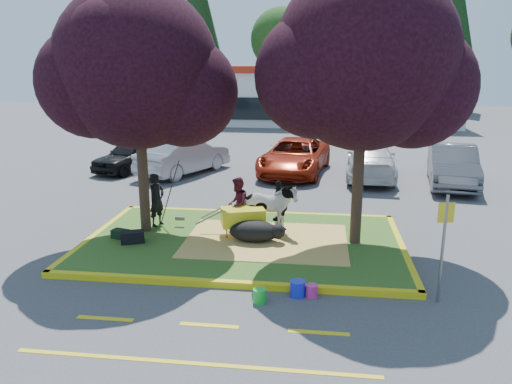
# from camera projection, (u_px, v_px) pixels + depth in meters

# --- Properties ---
(ground) EXTENTS (90.00, 90.00, 0.00)m
(ground) POSITION_uv_depth(u_px,v_px,m) (244.00, 245.00, 13.18)
(ground) COLOR #424244
(ground) RESTS_ON ground
(median_island) EXTENTS (8.00, 5.00, 0.15)m
(median_island) POSITION_uv_depth(u_px,v_px,m) (244.00, 242.00, 13.16)
(median_island) COLOR #30571B
(median_island) RESTS_ON ground
(curb_near) EXTENTS (8.30, 0.16, 0.15)m
(curb_near) POSITION_uv_depth(u_px,v_px,m) (225.00, 284.00, 10.68)
(curb_near) COLOR yellow
(curb_near) RESTS_ON ground
(curb_far) EXTENTS (8.30, 0.16, 0.15)m
(curb_far) POSITION_uv_depth(u_px,v_px,m) (256.00, 214.00, 15.63)
(curb_far) COLOR yellow
(curb_far) RESTS_ON ground
(curb_left) EXTENTS (0.16, 5.30, 0.15)m
(curb_left) POSITION_uv_depth(u_px,v_px,m) (96.00, 236.00, 13.66)
(curb_left) COLOR yellow
(curb_left) RESTS_ON ground
(curb_right) EXTENTS (0.16, 5.30, 0.15)m
(curb_right) POSITION_uv_depth(u_px,v_px,m) (402.00, 249.00, 12.66)
(curb_right) COLOR yellow
(curb_right) RESTS_ON ground
(straw_bedding) EXTENTS (4.20, 3.00, 0.01)m
(straw_bedding) POSITION_uv_depth(u_px,v_px,m) (266.00, 240.00, 13.07)
(straw_bedding) COLOR #E2BD5D
(straw_bedding) RESTS_ON median_island
(tree_purple_left) EXTENTS (5.06, 4.20, 6.51)m
(tree_purple_left) POSITION_uv_depth(u_px,v_px,m) (138.00, 75.00, 12.78)
(tree_purple_left) COLOR black
(tree_purple_left) RESTS_ON median_island
(tree_purple_right) EXTENTS (5.30, 4.40, 6.82)m
(tree_purple_right) POSITION_uv_depth(u_px,v_px,m) (365.00, 67.00, 11.84)
(tree_purple_right) COLOR black
(tree_purple_right) RESTS_ON median_island
(fire_lane_stripe_a) EXTENTS (1.10, 0.12, 0.01)m
(fire_lane_stripe_a) POSITION_uv_depth(u_px,v_px,m) (105.00, 318.00, 9.39)
(fire_lane_stripe_a) COLOR yellow
(fire_lane_stripe_a) RESTS_ON ground
(fire_lane_stripe_b) EXTENTS (1.10, 0.12, 0.01)m
(fire_lane_stripe_b) POSITION_uv_depth(u_px,v_px,m) (209.00, 325.00, 9.15)
(fire_lane_stripe_b) COLOR yellow
(fire_lane_stripe_b) RESTS_ON ground
(fire_lane_stripe_c) EXTENTS (1.10, 0.12, 0.01)m
(fire_lane_stripe_c) POSITION_uv_depth(u_px,v_px,m) (319.00, 333.00, 8.90)
(fire_lane_stripe_c) COLOR yellow
(fire_lane_stripe_c) RESTS_ON ground
(fire_lane_long) EXTENTS (6.00, 0.10, 0.01)m
(fire_lane_long) POSITION_uv_depth(u_px,v_px,m) (193.00, 363.00, 7.99)
(fire_lane_long) COLOR yellow
(fire_lane_long) RESTS_ON ground
(retail_building) EXTENTS (20.40, 8.40, 4.40)m
(retail_building) POSITION_uv_depth(u_px,v_px,m) (322.00, 94.00, 39.22)
(retail_building) COLOR silver
(retail_building) RESTS_ON ground
(treeline) EXTENTS (46.58, 7.80, 14.63)m
(treeline) POSITION_uv_depth(u_px,v_px,m) (316.00, 29.00, 47.17)
(treeline) COLOR black
(treeline) RESTS_ON ground
(cow) EXTENTS (1.70, 0.87, 1.39)m
(cow) POSITION_uv_depth(u_px,v_px,m) (267.00, 208.00, 13.50)
(cow) COLOR white
(cow) RESTS_ON median_island
(calf) EXTENTS (1.47, 1.13, 0.56)m
(calf) POSITION_uv_depth(u_px,v_px,m) (254.00, 231.00, 12.94)
(calf) COLOR black
(calf) RESTS_ON median_island
(handler) EXTENTS (0.55, 0.65, 1.51)m
(handler) POSITION_uv_depth(u_px,v_px,m) (157.00, 200.00, 14.11)
(handler) COLOR black
(handler) RESTS_ON median_island
(visitor_a) EXTENTS (0.59, 0.74, 1.49)m
(visitor_a) POSITION_uv_depth(u_px,v_px,m) (238.00, 204.00, 13.74)
(visitor_a) COLOR #491523
(visitor_a) RESTS_ON median_island
(visitor_b) EXTENTS (0.50, 0.76, 1.20)m
(visitor_b) POSITION_uv_depth(u_px,v_px,m) (279.00, 200.00, 14.63)
(visitor_b) COLOR black
(visitor_b) RESTS_ON median_island
(wheelbarrow) EXTENTS (2.03, 0.99, 0.77)m
(wheelbarrow) POSITION_uv_depth(u_px,v_px,m) (243.00, 217.00, 13.29)
(wheelbarrow) COLOR black
(wheelbarrow) RESTS_ON median_island
(gear_bag_dark) EXTENTS (0.67, 0.52, 0.30)m
(gear_bag_dark) POSITION_uv_depth(u_px,v_px,m) (133.00, 237.00, 12.88)
(gear_bag_dark) COLOR black
(gear_bag_dark) RESTS_ON median_island
(gear_bag_green) EXTENTS (0.49, 0.37, 0.23)m
(gear_bag_green) POSITION_uv_depth(u_px,v_px,m) (120.00, 234.00, 13.22)
(gear_bag_green) COLOR black
(gear_bag_green) RESTS_ON median_island
(sign_post) EXTENTS (0.31, 0.08, 2.24)m
(sign_post) POSITION_uv_depth(u_px,v_px,m) (444.00, 238.00, 9.71)
(sign_post) COLOR slate
(sign_post) RESTS_ON ground
(bucket_green) EXTENTS (0.33, 0.33, 0.29)m
(bucket_green) POSITION_uv_depth(u_px,v_px,m) (260.00, 296.00, 9.99)
(bucket_green) COLOR green
(bucket_green) RESTS_ON ground
(bucket_pink) EXTENTS (0.29, 0.29, 0.27)m
(bucket_pink) POSITION_uv_depth(u_px,v_px,m) (312.00, 291.00, 10.23)
(bucket_pink) COLOR #CF2E89
(bucket_pink) RESTS_ON ground
(bucket_blue) EXTENTS (0.32, 0.32, 0.33)m
(bucket_blue) POSITION_uv_depth(u_px,v_px,m) (297.00, 289.00, 10.26)
(bucket_blue) COLOR #1B29D9
(bucket_blue) RESTS_ON ground
(car_black) EXTENTS (2.88, 4.24, 1.34)m
(car_black) POSITION_uv_depth(u_px,v_px,m) (132.00, 155.00, 22.08)
(car_black) COLOR black
(car_black) RESTS_ON ground
(car_silver) EXTENTS (3.43, 4.91, 1.53)m
(car_silver) POSITION_uv_depth(u_px,v_px,m) (184.00, 156.00, 21.39)
(car_silver) COLOR #929499
(car_silver) RESTS_ON ground
(car_red) EXTENTS (3.21, 5.68, 1.50)m
(car_red) POSITION_uv_depth(u_px,v_px,m) (295.00, 156.00, 21.46)
(car_red) COLOR maroon
(car_red) RESTS_ON ground
(car_white) EXTENTS (2.33, 4.98, 1.41)m
(car_white) POSITION_uv_depth(u_px,v_px,m) (371.00, 162.00, 20.49)
(car_white) COLOR silver
(car_white) RESTS_ON ground
(car_grey) EXTENTS (2.36, 4.97, 1.57)m
(car_grey) POSITION_uv_depth(u_px,v_px,m) (453.00, 166.00, 19.36)
(car_grey) COLOR #53545A
(car_grey) RESTS_ON ground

